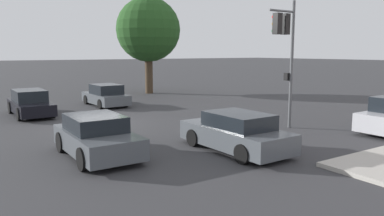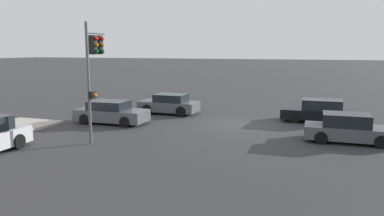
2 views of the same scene
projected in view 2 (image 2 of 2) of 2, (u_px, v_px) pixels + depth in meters
name	position (u px, v px, depth m)	size (l,w,h in m)	color
ground_plane	(238.00, 124.00, 22.59)	(300.00, 300.00, 0.00)	#333335
traffic_signal	(94.00, 61.00, 17.77)	(0.59, 1.71, 5.74)	#515456
crossing_car_0	(319.00, 111.00, 23.20)	(4.52, 1.88, 1.42)	black
crossing_car_1	(348.00, 129.00, 18.21)	(4.22, 1.97, 1.40)	#4C5156
crossing_car_2	(169.00, 104.00, 26.22)	(4.07, 1.99, 1.39)	#4C5156
crossing_car_3	(111.00, 113.00, 22.83)	(4.42, 2.01, 1.38)	#4C5156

